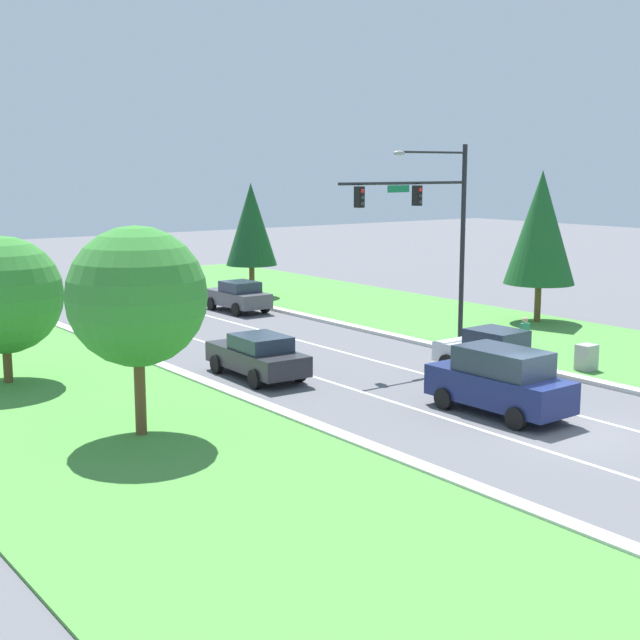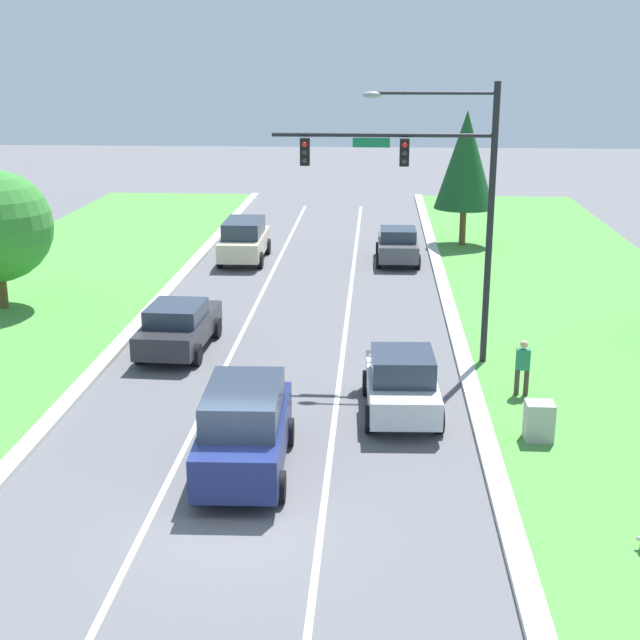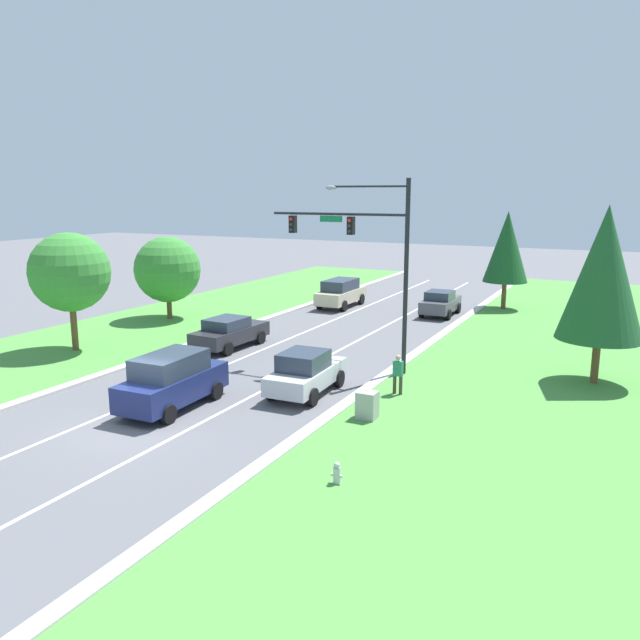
{
  "view_description": "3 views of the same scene",
  "coord_description": "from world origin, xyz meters",
  "px_view_note": "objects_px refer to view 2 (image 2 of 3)",
  "views": [
    {
      "loc": [
        -20.68,
        -16.29,
        7.64
      ],
      "look_at": [
        -0.63,
        10.9,
        1.85
      ],
      "focal_mm": 50.0,
      "sensor_mm": 36.0,
      "label": 1
    },
    {
      "loc": [
        2.82,
        -16.58,
        9.25
      ],
      "look_at": [
        1.1,
        10.27,
        1.29
      ],
      "focal_mm": 50.0,
      "sensor_mm": 36.0,
      "label": 2
    },
    {
      "loc": [
        14.92,
        -15.42,
        7.98
      ],
      "look_at": [
        1.76,
        10.76,
        1.98
      ],
      "focal_mm": 35.0,
      "sensor_mm": 36.0,
      "label": 3
    }
  ],
  "objects_px": {
    "graphite_sedan": "(398,245)",
    "champagne_suv": "(244,239)",
    "charcoal_sedan": "(179,326)",
    "pedestrian": "(523,366)",
    "conifer_near_right_tree": "(466,160)",
    "silver_sedan": "(402,383)",
    "navy_suv": "(245,428)",
    "utility_cabinet": "(539,423)",
    "traffic_signal_mast": "(432,184)"
  },
  "relations": [
    {
      "from": "charcoal_sedan",
      "to": "navy_suv",
      "type": "height_order",
      "value": "navy_suv"
    },
    {
      "from": "navy_suv",
      "to": "silver_sedan",
      "type": "height_order",
      "value": "navy_suv"
    },
    {
      "from": "utility_cabinet",
      "to": "conifer_near_right_tree",
      "type": "xyz_separation_m",
      "value": [
        0.24,
        24.11,
        3.82
      ]
    },
    {
      "from": "navy_suv",
      "to": "utility_cabinet",
      "type": "distance_m",
      "value": 7.37
    },
    {
      "from": "graphite_sedan",
      "to": "conifer_near_right_tree",
      "type": "xyz_separation_m",
      "value": [
        3.35,
        3.96,
        3.51
      ]
    },
    {
      "from": "graphite_sedan",
      "to": "navy_suv",
      "type": "xyz_separation_m",
      "value": [
        -3.94,
        -22.21,
        0.23
      ]
    },
    {
      "from": "conifer_near_right_tree",
      "to": "graphite_sedan",
      "type": "bearing_deg",
      "value": -130.21
    },
    {
      "from": "navy_suv",
      "to": "champagne_suv",
      "type": "height_order",
      "value": "navy_suv"
    },
    {
      "from": "traffic_signal_mast",
      "to": "charcoal_sedan",
      "type": "distance_m",
      "value": 9.35
    },
    {
      "from": "graphite_sedan",
      "to": "champagne_suv",
      "type": "bearing_deg",
      "value": -179.87
    },
    {
      "from": "graphite_sedan",
      "to": "silver_sedan",
      "type": "xyz_separation_m",
      "value": [
        -0.26,
        -18.47,
        0.05
      ]
    },
    {
      "from": "pedestrian",
      "to": "conifer_near_right_tree",
      "type": "relative_size",
      "value": 0.25
    },
    {
      "from": "navy_suv",
      "to": "graphite_sedan",
      "type": "bearing_deg",
      "value": 78.13
    },
    {
      "from": "graphite_sedan",
      "to": "pedestrian",
      "type": "height_order",
      "value": "pedestrian"
    },
    {
      "from": "champagne_suv",
      "to": "utility_cabinet",
      "type": "distance_m",
      "value": 22.55
    },
    {
      "from": "champagne_suv",
      "to": "navy_suv",
      "type": "bearing_deg",
      "value": -82.16
    },
    {
      "from": "graphite_sedan",
      "to": "utility_cabinet",
      "type": "relative_size",
      "value": 3.92
    },
    {
      "from": "traffic_signal_mast",
      "to": "pedestrian",
      "type": "distance_m",
      "value": 6.05
    },
    {
      "from": "champagne_suv",
      "to": "silver_sedan",
      "type": "xyz_separation_m",
      "value": [
        6.94,
        -18.37,
        -0.14
      ]
    },
    {
      "from": "traffic_signal_mast",
      "to": "silver_sedan",
      "type": "distance_m",
      "value": 6.44
    },
    {
      "from": "champagne_suv",
      "to": "pedestrian",
      "type": "xyz_separation_m",
      "value": [
        10.35,
        -16.97,
        -0.09
      ]
    },
    {
      "from": "silver_sedan",
      "to": "pedestrian",
      "type": "bearing_deg",
      "value": 19.95
    },
    {
      "from": "navy_suv",
      "to": "champagne_suv",
      "type": "bearing_deg",
      "value": 96.57
    },
    {
      "from": "navy_suv",
      "to": "utility_cabinet",
      "type": "bearing_deg",
      "value": 14.48
    },
    {
      "from": "silver_sedan",
      "to": "pedestrian",
      "type": "relative_size",
      "value": 2.56
    },
    {
      "from": "silver_sedan",
      "to": "conifer_near_right_tree",
      "type": "relative_size",
      "value": 0.64
    },
    {
      "from": "traffic_signal_mast",
      "to": "silver_sedan",
      "type": "bearing_deg",
      "value": -101.66
    },
    {
      "from": "silver_sedan",
      "to": "pedestrian",
      "type": "height_order",
      "value": "silver_sedan"
    },
    {
      "from": "graphite_sedan",
      "to": "navy_suv",
      "type": "distance_m",
      "value": 22.55
    },
    {
      "from": "graphite_sedan",
      "to": "champagne_suv",
      "type": "relative_size",
      "value": 0.83
    },
    {
      "from": "navy_suv",
      "to": "silver_sedan",
      "type": "bearing_deg",
      "value": 43.59
    },
    {
      "from": "traffic_signal_mast",
      "to": "charcoal_sedan",
      "type": "height_order",
      "value": "traffic_signal_mast"
    },
    {
      "from": "graphite_sedan",
      "to": "silver_sedan",
      "type": "bearing_deg",
      "value": -91.44
    },
    {
      "from": "charcoal_sedan",
      "to": "utility_cabinet",
      "type": "xyz_separation_m",
      "value": [
        10.49,
        -6.6,
        -0.3
      ]
    },
    {
      "from": "charcoal_sedan",
      "to": "pedestrian",
      "type": "distance_m",
      "value": 11.11
    },
    {
      "from": "charcoal_sedan",
      "to": "champagne_suv",
      "type": "relative_size",
      "value": 0.94
    },
    {
      "from": "utility_cabinet",
      "to": "pedestrian",
      "type": "distance_m",
      "value": 3.1
    },
    {
      "from": "charcoal_sedan",
      "to": "graphite_sedan",
      "type": "distance_m",
      "value": 15.42
    },
    {
      "from": "navy_suv",
      "to": "pedestrian",
      "type": "xyz_separation_m",
      "value": [
        7.1,
        5.14,
        -0.14
      ]
    },
    {
      "from": "charcoal_sedan",
      "to": "silver_sedan",
      "type": "distance_m",
      "value": 8.66
    },
    {
      "from": "champagne_suv",
      "to": "traffic_signal_mast",
      "type": "bearing_deg",
      "value": -61.53
    },
    {
      "from": "traffic_signal_mast",
      "to": "graphite_sedan",
      "type": "relative_size",
      "value": 2.06
    },
    {
      "from": "pedestrian",
      "to": "conifer_near_right_tree",
      "type": "xyz_separation_m",
      "value": [
        0.19,
        21.03,
        3.41
      ]
    },
    {
      "from": "traffic_signal_mast",
      "to": "navy_suv",
      "type": "relative_size",
      "value": 1.8
    },
    {
      "from": "champagne_suv",
      "to": "conifer_near_right_tree",
      "type": "relative_size",
      "value": 0.74
    },
    {
      "from": "traffic_signal_mast",
      "to": "conifer_near_right_tree",
      "type": "relative_size",
      "value": 1.27
    },
    {
      "from": "traffic_signal_mast",
      "to": "charcoal_sedan",
      "type": "bearing_deg",
      "value": 175.29
    },
    {
      "from": "charcoal_sedan",
      "to": "champagne_suv",
      "type": "xyz_separation_m",
      "value": [
        0.18,
        13.45,
        0.19
      ]
    },
    {
      "from": "utility_cabinet",
      "to": "pedestrian",
      "type": "bearing_deg",
      "value": 89.22
    },
    {
      "from": "conifer_near_right_tree",
      "to": "charcoal_sedan",
      "type": "bearing_deg",
      "value": -121.5
    }
  ]
}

